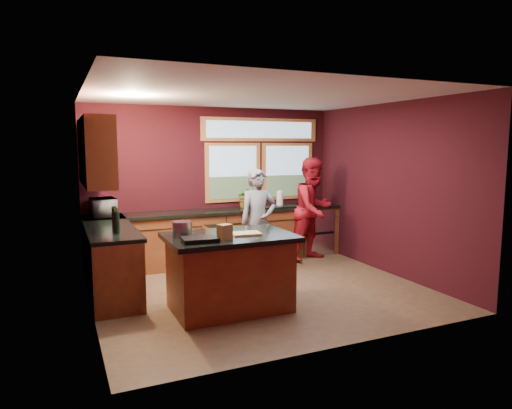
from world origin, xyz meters
TOP-DOWN VIEW (x-y plane):
  - floor at (0.00, 0.00)m, footprint 4.50×4.50m
  - room_shell at (-0.60, 0.32)m, footprint 4.52×4.02m
  - back_counter at (0.20, 1.70)m, footprint 4.50×0.64m
  - left_counter at (-1.95, 0.85)m, footprint 0.64×2.30m
  - island at (-0.66, -0.53)m, footprint 1.55×1.05m
  - person_grey at (0.32, 0.81)m, footprint 0.63×0.43m
  - person_red at (1.58, 1.22)m, footprint 1.07×0.94m
  - microwave at (-1.92, 1.70)m, footprint 0.40×0.55m
  - potted_plant at (0.49, 1.75)m, footprint 0.31×0.27m
  - paper_towel at (1.15, 1.70)m, footprint 0.12×0.12m
  - cutting_board at (-0.46, -0.58)m, footprint 0.38×0.29m
  - stock_pot at (-1.21, -0.38)m, footprint 0.24×0.24m
  - paper_bag at (-0.81, -0.78)m, footprint 0.18×0.16m
  - black_tray at (-1.11, -0.78)m, footprint 0.42×0.31m

SIDE VIEW (x-z plane):
  - floor at x=0.00m, z-range 0.00..0.00m
  - back_counter at x=0.20m, z-range 0.00..0.93m
  - left_counter at x=-1.95m, z-range 0.00..0.93m
  - island at x=-0.66m, z-range 0.01..0.95m
  - person_grey at x=0.32m, z-range 0.00..1.67m
  - person_red at x=1.58m, z-range 0.00..1.83m
  - cutting_board at x=-0.46m, z-range 0.94..0.96m
  - black_tray at x=-1.11m, z-range 0.94..0.99m
  - stock_pot at x=-1.21m, z-range 0.94..1.12m
  - paper_bag at x=-0.81m, z-range 0.94..1.12m
  - paper_towel at x=1.15m, z-range 0.93..1.21m
  - microwave at x=-1.92m, z-range 0.93..1.22m
  - potted_plant at x=0.49m, z-range 0.93..1.27m
  - room_shell at x=-0.60m, z-range 0.44..3.15m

